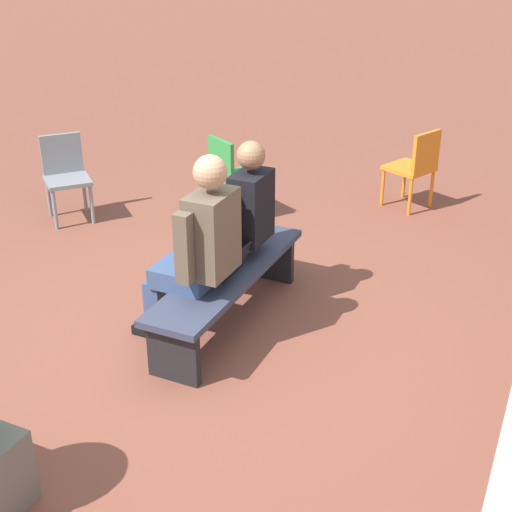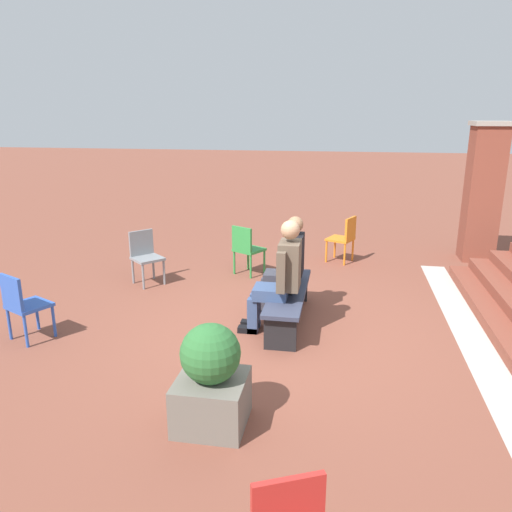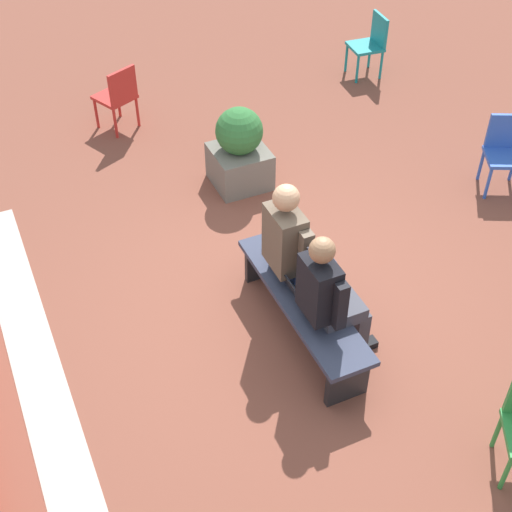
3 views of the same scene
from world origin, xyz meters
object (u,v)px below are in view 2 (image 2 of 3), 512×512
at_px(bench, 288,297).
at_px(planter, 211,379).
at_px(laptop, 289,287).
at_px(plastic_chair_by_pillar, 246,247).
at_px(plastic_chair_foreground, 344,236).
at_px(person_adult, 280,274).
at_px(plastic_chair_near_bench_left, 23,303).
at_px(plastic_chair_far_right, 145,254).
at_px(person_student, 286,262).

relative_size(bench, planter, 1.91).
xyz_separation_m(laptop, plastic_chair_by_pillar, (-1.89, -0.93, -0.02)).
xyz_separation_m(laptop, plastic_chair_foreground, (-2.93, 0.67, -0.02)).
relative_size(bench, person_adult, 1.27).
distance_m(bench, person_adult, 0.50).
height_order(laptop, planter, planter).
bearing_deg(plastic_chair_near_bench_left, plastic_chair_far_right, 164.81).
height_order(plastic_chair_by_pillar, planter, planter).
relative_size(person_adult, plastic_chair_foreground, 1.69).
height_order(bench, person_student, person_student).
xyz_separation_m(plastic_chair_near_bench_left, planter, (1.23, 2.62, -0.04)).
bearing_deg(plastic_chair_by_pillar, bench, 26.35).
bearing_deg(plastic_chair_by_pillar, plastic_chair_foreground, 122.95).
bearing_deg(plastic_chair_far_right, laptop, 63.47).
bearing_deg(plastic_chair_near_bench_left, planter, 64.84).
bearing_deg(plastic_chair_near_bench_left, laptop, 108.84).
distance_m(plastic_chair_foreground, planter, 5.31).
distance_m(person_adult, plastic_chair_far_right, 2.78).
xyz_separation_m(person_adult, plastic_chair_far_right, (-1.47, -2.34, -0.27)).
relative_size(person_student, planter, 1.43).
distance_m(laptop, plastic_chair_far_right, 2.71).
bearing_deg(plastic_chair_by_pillar, plastic_chair_far_right, -65.61).
relative_size(plastic_chair_far_right, planter, 0.89).
xyz_separation_m(person_student, planter, (2.62, -0.34, -0.28)).
bearing_deg(plastic_chair_near_bench_left, bench, 109.64).
bearing_deg(laptop, plastic_chair_far_right, -116.53).
bearing_deg(bench, laptop, 15.56).
xyz_separation_m(person_student, plastic_chair_foreground, (-2.57, 0.75, -0.24)).
xyz_separation_m(plastic_chair_far_right, planter, (3.48, 2.01, -0.04)).
bearing_deg(plastic_chair_foreground, laptop, -12.94).
xyz_separation_m(bench, plastic_chair_far_right, (-1.17, -2.41, 0.13)).
height_order(person_student, planter, person_student).
height_order(plastic_chair_by_pillar, plastic_chair_far_right, same).
xyz_separation_m(person_adult, plastic_chair_near_bench_left, (0.78, -2.95, -0.27)).
height_order(person_adult, plastic_chair_far_right, person_adult).
bearing_deg(bench, plastic_chair_by_pillar, -153.65).
distance_m(person_student, plastic_chair_near_bench_left, 3.28).
xyz_separation_m(person_student, person_adult, (0.62, -0.00, 0.03)).
bearing_deg(planter, bench, 170.08).
bearing_deg(plastic_chair_foreground, planter, -11.84).
bearing_deg(plastic_chair_far_right, planter, 30.02).
bearing_deg(plastic_chair_near_bench_left, plastic_chair_foreground, 136.90).
bearing_deg(laptop, person_adult, -17.92).
xyz_separation_m(plastic_chair_by_pillar, plastic_chair_near_bench_left, (2.93, -2.11, 0.00)).
relative_size(plastic_chair_by_pillar, plastic_chair_near_bench_left, 1.00).
relative_size(plastic_chair_near_bench_left, planter, 0.89).
bearing_deg(person_student, plastic_chair_near_bench_left, -64.79).
bearing_deg(plastic_chair_by_pillar, person_student, 28.91).
xyz_separation_m(person_adult, plastic_chair_foreground, (-3.19, 0.76, -0.27)).
relative_size(person_adult, plastic_chair_near_bench_left, 1.69).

